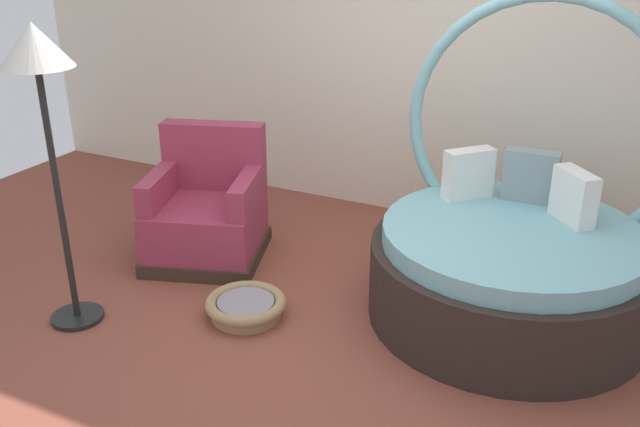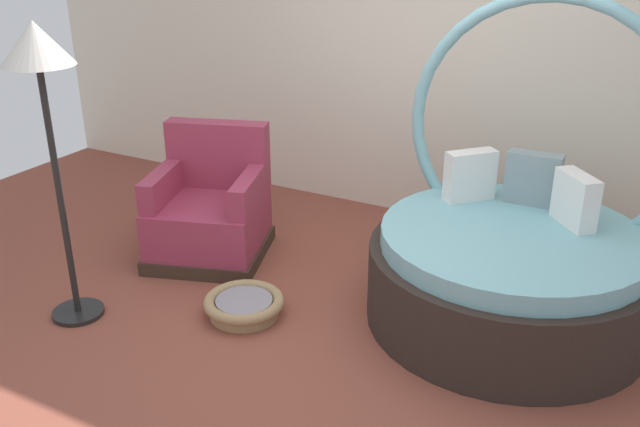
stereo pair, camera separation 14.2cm
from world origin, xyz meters
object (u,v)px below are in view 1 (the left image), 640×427
object	(u,v)px
red_armchair	(207,214)
floor_lamp	(39,76)
pet_basket	(246,306)
round_daybed	(512,255)

from	to	relation	value
red_armchair	floor_lamp	size ratio (longest dim) A/B	0.55
red_armchair	pet_basket	size ratio (longest dim) A/B	1.98
round_daybed	pet_basket	size ratio (longest dim) A/B	3.82
round_daybed	floor_lamp	xyz separation A→B (m)	(-2.39, -1.28, 1.13)
pet_basket	floor_lamp	size ratio (longest dim) A/B	0.28
round_daybed	red_armchair	bearing A→B (deg)	-175.68
red_armchair	pet_basket	distance (m)	0.97
red_armchair	pet_basket	xyz separation A→B (m)	(0.70, -0.62, -0.26)
pet_basket	floor_lamp	xyz separation A→B (m)	(-0.93, -0.49, 1.46)
floor_lamp	red_armchair	bearing A→B (deg)	78.31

